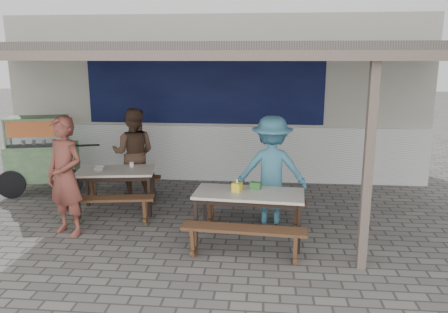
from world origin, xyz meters
name	(u,v)px	position (x,y,z in m)	size (l,w,h in m)	color
ground	(191,233)	(0.00, 0.00, 0.00)	(60.00, 60.00, 0.00)	slate
back_wall	(217,99)	(0.00, 3.58, 1.72)	(9.00, 1.28, 3.50)	beige
warung_roof	(199,52)	(0.02, 0.90, 2.71)	(9.00, 4.21, 2.81)	#56504A
table_left	(116,174)	(-1.44, 0.84, 0.67)	(1.39, 0.93, 0.75)	silver
bench_left_street	(110,204)	(-1.35, 0.25, 0.33)	(1.42, 0.49, 0.45)	brown
bench_left_wall	(123,183)	(-1.53, 1.43, 0.33)	(1.42, 0.49, 0.45)	brown
table_right	(249,197)	(0.88, -0.23, 0.67)	(1.60, 0.82, 0.75)	silver
bench_right_street	(244,235)	(0.84, -0.82, 0.34)	(1.67, 0.40, 0.45)	brown
bench_right_wall	(253,206)	(0.93, 0.36, 0.34)	(1.67, 0.40, 0.45)	brown
vendor_cart	(41,152)	(-3.29, 1.83, 0.82)	(1.78, 1.08, 1.51)	#85A970
patron_street_side	(65,176)	(-1.85, -0.19, 0.90)	(0.66, 0.43, 1.81)	brown
patron_wall_side	(134,153)	(-1.39, 1.71, 0.85)	(0.83, 0.65, 1.71)	brown
patron_right_table	(272,170)	(1.21, 0.62, 0.87)	(1.13, 0.65, 1.74)	teal
tissue_box	(237,187)	(0.71, -0.19, 0.81)	(0.12, 0.12, 0.12)	yellow
donation_box	(256,186)	(0.97, -0.06, 0.80)	(0.15, 0.10, 0.10)	#317032
condiment_jar	(132,164)	(-1.23, 1.07, 0.79)	(0.07, 0.07, 0.08)	silver
condiment_bowl	(99,168)	(-1.74, 0.82, 0.78)	(0.21, 0.21, 0.05)	white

